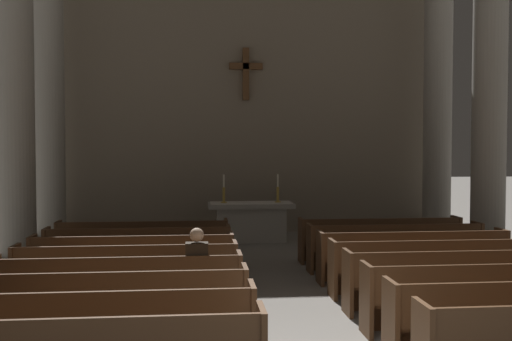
# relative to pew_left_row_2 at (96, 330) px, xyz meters

# --- Properties ---
(pew_left_row_2) EXTENTS (3.47, 0.50, 0.95)m
(pew_left_row_2) POSITION_rel_pew_left_row_2_xyz_m (0.00, 0.00, 0.00)
(pew_left_row_2) COLOR brown
(pew_left_row_2) RESTS_ON ground
(pew_left_row_3) EXTENTS (3.47, 0.50, 0.95)m
(pew_left_row_3) POSITION_rel_pew_left_row_2_xyz_m (0.00, 0.98, 0.00)
(pew_left_row_3) COLOR brown
(pew_left_row_3) RESTS_ON ground
(pew_left_row_4) EXTENTS (3.47, 0.50, 0.95)m
(pew_left_row_4) POSITION_rel_pew_left_row_2_xyz_m (0.00, 1.96, 0.00)
(pew_left_row_4) COLOR brown
(pew_left_row_4) RESTS_ON ground
(pew_left_row_5) EXTENTS (3.47, 0.50, 0.95)m
(pew_left_row_5) POSITION_rel_pew_left_row_2_xyz_m (0.00, 2.94, 0.00)
(pew_left_row_5) COLOR brown
(pew_left_row_5) RESTS_ON ground
(pew_left_row_6) EXTENTS (3.47, 0.50, 0.95)m
(pew_left_row_6) POSITION_rel_pew_left_row_2_xyz_m (0.00, 3.92, 0.00)
(pew_left_row_6) COLOR brown
(pew_left_row_6) RESTS_ON ground
(pew_left_row_7) EXTENTS (3.47, 0.50, 0.95)m
(pew_left_row_7) POSITION_rel_pew_left_row_2_xyz_m (0.00, 4.90, 0.00)
(pew_left_row_7) COLOR brown
(pew_left_row_7) RESTS_ON ground
(pew_left_row_8) EXTENTS (3.47, 0.50, 0.95)m
(pew_left_row_8) POSITION_rel_pew_left_row_2_xyz_m (0.00, 5.89, 0.00)
(pew_left_row_8) COLOR brown
(pew_left_row_8) RESTS_ON ground
(pew_right_row_3) EXTENTS (3.47, 0.50, 0.95)m
(pew_right_row_3) POSITION_rel_pew_left_row_2_xyz_m (4.99, 0.98, 0.00)
(pew_right_row_3) COLOR brown
(pew_right_row_3) RESTS_ON ground
(pew_right_row_4) EXTENTS (3.47, 0.50, 0.95)m
(pew_right_row_4) POSITION_rel_pew_left_row_2_xyz_m (4.99, 1.96, 0.00)
(pew_right_row_4) COLOR brown
(pew_right_row_4) RESTS_ON ground
(pew_right_row_5) EXTENTS (3.47, 0.50, 0.95)m
(pew_right_row_5) POSITION_rel_pew_left_row_2_xyz_m (4.99, 2.94, 0.00)
(pew_right_row_5) COLOR brown
(pew_right_row_5) RESTS_ON ground
(pew_right_row_6) EXTENTS (3.47, 0.50, 0.95)m
(pew_right_row_6) POSITION_rel_pew_left_row_2_xyz_m (4.99, 3.92, 0.00)
(pew_right_row_6) COLOR brown
(pew_right_row_6) RESTS_ON ground
(pew_right_row_7) EXTENTS (3.47, 0.50, 0.95)m
(pew_right_row_7) POSITION_rel_pew_left_row_2_xyz_m (4.99, 4.90, 0.00)
(pew_right_row_7) COLOR brown
(pew_right_row_7) RESTS_ON ground
(pew_right_row_8) EXTENTS (3.47, 0.50, 0.95)m
(pew_right_row_8) POSITION_rel_pew_left_row_2_xyz_m (4.99, 5.89, 0.00)
(pew_right_row_8) COLOR brown
(pew_right_row_8) RESTS_ON ground
(column_left_third) EXTENTS (1.13, 1.13, 7.41)m
(column_left_third) POSITION_rel_pew_left_row_2_xyz_m (-2.61, 6.31, 3.14)
(column_left_third) COLOR #9E998E
(column_left_third) RESTS_ON ground
(column_right_third) EXTENTS (1.13, 1.13, 7.41)m
(column_right_third) POSITION_rel_pew_left_row_2_xyz_m (7.60, 6.31, 3.14)
(column_right_third) COLOR #9E998E
(column_right_third) RESTS_ON ground
(column_left_fourth) EXTENTS (1.13, 1.13, 7.41)m
(column_left_fourth) POSITION_rel_pew_left_row_2_xyz_m (-2.61, 9.21, 3.14)
(column_left_fourth) COLOR #9E998E
(column_left_fourth) RESTS_ON ground
(column_right_fourth) EXTENTS (1.13, 1.13, 7.41)m
(column_right_fourth) POSITION_rel_pew_left_row_2_xyz_m (7.60, 9.21, 3.14)
(column_right_fourth) COLOR #9E998E
(column_right_fourth) RESTS_ON ground
(altar) EXTENTS (2.20, 0.90, 1.01)m
(altar) POSITION_rel_pew_left_row_2_xyz_m (2.50, 8.87, 0.06)
(altar) COLOR #A8A399
(altar) RESTS_ON ground
(candlestick_left) EXTENTS (0.16, 0.16, 0.73)m
(candlestick_left) POSITION_rel_pew_left_row_2_xyz_m (1.80, 8.87, 0.77)
(candlestick_left) COLOR #B79338
(candlestick_left) RESTS_ON altar
(candlestick_right) EXTENTS (0.16, 0.16, 0.73)m
(candlestick_right) POSITION_rel_pew_left_row_2_xyz_m (3.20, 8.87, 0.77)
(candlestick_right) COLOR #B79338
(candlestick_right) RESTS_ON altar
(apse_with_cross) EXTENTS (11.41, 0.43, 8.17)m
(apse_with_cross) POSITION_rel_pew_left_row_2_xyz_m (2.50, 10.65, 3.61)
(apse_with_cross) COLOR gray
(apse_with_cross) RESTS_ON ground
(lone_worshipper) EXTENTS (0.32, 0.43, 1.32)m
(lone_worshipper) POSITION_rel_pew_left_row_2_xyz_m (1.09, 2.00, 0.22)
(lone_worshipper) COLOR #26262B
(lone_worshipper) RESTS_ON ground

